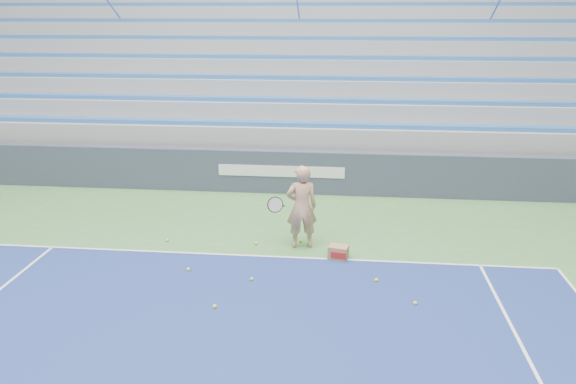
% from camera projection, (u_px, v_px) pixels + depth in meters
% --- Properties ---
extents(sponsor_barrier, '(30.00, 0.32, 1.10)m').
position_uv_depth(sponsor_barrier, '(282.00, 172.00, 14.30)').
color(sponsor_barrier, '#363D52').
rests_on(sponsor_barrier, ground).
extents(bleachers, '(31.00, 9.15, 7.30)m').
position_uv_depth(bleachers, '(300.00, 75.00, 19.15)').
color(bleachers, '#92959A').
rests_on(bleachers, ground).
extents(tennis_player, '(0.95, 0.88, 1.67)m').
position_uv_depth(tennis_player, '(301.00, 207.00, 10.88)').
color(tennis_player, tan).
rests_on(tennis_player, ground).
extents(ball_box, '(0.40, 0.34, 0.27)m').
position_uv_depth(ball_box, '(338.00, 252.00, 10.55)').
color(ball_box, '#956D48').
rests_on(ball_box, ground).
extents(tennis_ball_0, '(0.07, 0.07, 0.07)m').
position_uv_depth(tennis_ball_0, '(376.00, 280.00, 9.68)').
color(tennis_ball_0, '#D2E52E').
rests_on(tennis_ball_0, ground).
extents(tennis_ball_1, '(0.07, 0.07, 0.07)m').
position_uv_depth(tennis_ball_1, '(215.00, 307.00, 8.82)').
color(tennis_ball_1, '#D2E52E').
rests_on(tennis_ball_1, ground).
extents(tennis_ball_2, '(0.07, 0.07, 0.07)m').
position_uv_depth(tennis_ball_2, '(300.00, 241.00, 11.33)').
color(tennis_ball_2, '#D2E52E').
rests_on(tennis_ball_2, ground).
extents(tennis_ball_3, '(0.07, 0.07, 0.07)m').
position_uv_depth(tennis_ball_3, '(415.00, 303.00, 8.92)').
color(tennis_ball_3, '#D2E52E').
rests_on(tennis_ball_3, ground).
extents(tennis_ball_4, '(0.07, 0.07, 0.07)m').
position_uv_depth(tennis_ball_4, '(252.00, 279.00, 9.71)').
color(tennis_ball_4, '#D2E52E').
rests_on(tennis_ball_4, ground).
extents(tennis_ball_5, '(0.07, 0.07, 0.07)m').
position_uv_depth(tennis_ball_5, '(256.00, 243.00, 11.21)').
color(tennis_ball_5, '#D2E52E').
rests_on(tennis_ball_5, ground).
extents(tennis_ball_6, '(0.07, 0.07, 0.07)m').
position_uv_depth(tennis_ball_6, '(167.00, 240.00, 11.36)').
color(tennis_ball_6, '#D2E52E').
rests_on(tennis_ball_6, ground).
extents(tennis_ball_7, '(0.07, 0.07, 0.07)m').
position_uv_depth(tennis_ball_7, '(188.00, 269.00, 10.08)').
color(tennis_ball_7, '#D2E52E').
rests_on(tennis_ball_7, ground).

